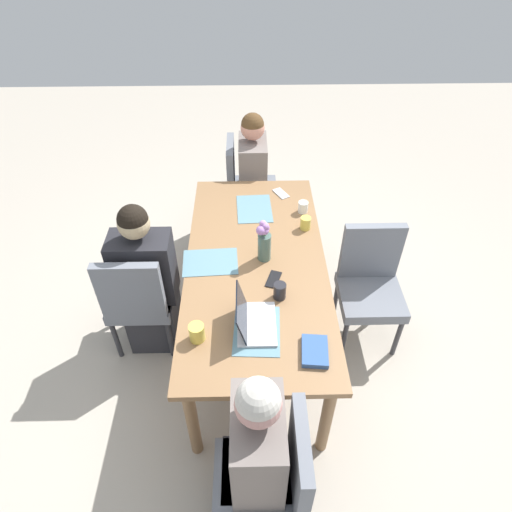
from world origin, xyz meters
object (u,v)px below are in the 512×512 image
book_blue_cover (315,351)px  phone_black (274,279)px  phone_silver (281,193)px  coffee_mug_centre_right (197,333)px  person_head_right_left_near (258,462)px  flower_vase (264,240)px  chair_near_left_mid (138,297)px  coffee_mug_near_right (303,207)px  person_head_left_left_far (252,184)px  coffee_mug_centre_left (280,291)px  chair_far_right_near (370,280)px  dining_table (256,270)px  chair_head_right_left_near (274,476)px  coffee_mug_near_left (305,223)px  chair_head_left_left_far (244,183)px  laptop_head_right_left_near (252,320)px  person_near_left_mid (148,286)px

book_blue_cover → phone_black: size_ratio=1.33×
phone_silver → coffee_mug_centre_right: bearing=-49.9°
person_head_right_left_near → flower_vase: person_head_right_left_near is taller
chair_near_left_mid → coffee_mug_near_right: bearing=118.3°
person_head_left_left_far → coffee_mug_centre_left: size_ratio=11.19×
chair_far_right_near → book_blue_cover: chair_far_right_near is taller
phone_silver → flower_vase: bearing=-40.7°
phone_silver → chair_near_left_mid: bearing=-78.0°
coffee_mug_centre_right → phone_silver: coffee_mug_centre_right is taller
dining_table → chair_head_right_left_near: chair_head_right_left_near is taller
coffee_mug_near_left → coffee_mug_near_right: (-0.20, 0.00, -0.00)m
coffee_mug_near_left → coffee_mug_centre_right: bearing=-35.8°
chair_near_left_mid → phone_silver: size_ratio=6.00×
chair_head_left_left_far → coffee_mug_near_right: bearing=30.0°
chair_head_left_left_far → phone_black: size_ratio=6.00×
coffee_mug_near_left → chair_near_left_mid: bearing=-69.8°
coffee_mug_near_right → phone_black: bearing=-19.7°
chair_head_right_left_near → book_blue_cover: (-0.54, 0.24, 0.25)m
dining_table → person_head_left_left_far: size_ratio=1.65×
dining_table → coffee_mug_near_right: (-0.55, 0.37, 0.12)m
chair_head_left_left_far → coffee_mug_centre_right: chair_head_left_left_far is taller
person_head_right_left_near → laptop_head_right_left_near: (-0.68, -0.02, 0.25)m
person_near_left_mid → coffee_mug_centre_left: bearing=70.4°
flower_vase → phone_black: bearing=14.9°
book_blue_cover → flower_vase: bearing=-156.7°
coffee_mug_centre_left → phone_silver: 1.12m
phone_silver → person_head_left_left_far: bearing=176.8°
coffee_mug_near_right → coffee_mug_near_left: bearing=-0.9°
person_head_right_left_near → coffee_mug_centre_left: bearing=170.3°
dining_table → phone_black: (0.17, 0.11, 0.08)m
chair_near_left_mid → flower_vase: bearing=97.6°
chair_near_left_mid → phone_black: size_ratio=6.00×
chair_near_left_mid → person_near_left_mid: person_near_left_mid is taller
coffee_mug_near_right → coffee_mug_centre_right: bearing=-31.0°
dining_table → chair_near_left_mid: size_ratio=2.19×
coffee_mug_centre_left → coffee_mug_centre_right: bearing=-57.5°
chair_head_right_left_near → phone_black: (-1.11, 0.05, 0.24)m
chair_head_right_left_near → phone_black: size_ratio=6.00×
dining_table → chair_head_left_left_far: size_ratio=2.19×
chair_near_left_mid → coffee_mug_centre_right: size_ratio=8.47×
coffee_mug_near_right → coffee_mug_centre_left: 0.90m
flower_vase → coffee_mug_centre_left: bearing=13.2°
chair_head_right_left_near → chair_head_left_left_far: (-2.60, -0.14, 0.00)m
person_near_left_mid → laptop_head_right_left_near: 0.92m
person_head_right_left_near → chair_head_left_left_far: 2.54m
dining_table → laptop_head_right_left_near: (0.54, -0.03, 0.12)m
coffee_mug_near_right → chair_far_right_near: bearing=41.1°
person_near_left_mid → chair_near_left_mid: bearing=-38.8°
chair_head_left_left_far → coffee_mug_near_right: size_ratio=10.43×
chair_head_left_left_far → coffee_mug_near_right: 0.93m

